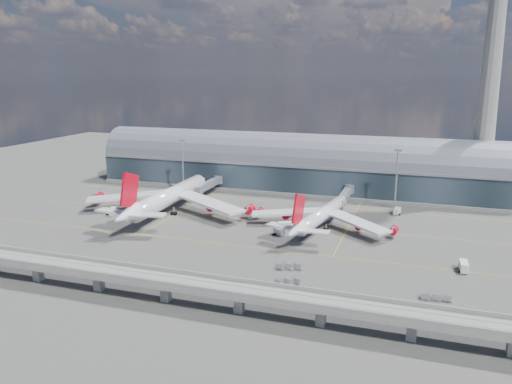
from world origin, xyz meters
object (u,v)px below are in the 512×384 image
(floodlight_mast_left, at_px, (183,164))
(cargo_train_1, at_px, (289,282))
(service_truck_1, at_px, (279,231))
(service_truck_0, at_px, (113,211))
(cargo_train_2, at_px, (437,297))
(service_truck_2, at_px, (288,225))
(airliner_left, at_px, (168,197))
(service_truck_3, at_px, (464,266))
(service_truck_5, at_px, (207,202))
(floodlight_mast_right, at_px, (396,178))
(cargo_train_0, at_px, (290,266))
(airliner_right, at_px, (321,216))
(control_tower, at_px, (489,85))
(service_truck_4, at_px, (397,211))

(floodlight_mast_left, xyz_separation_m, cargo_train_1, (77.24, -90.49, -12.70))
(floodlight_mast_left, bearing_deg, service_truck_1, -38.39)
(service_truck_0, relative_size, cargo_train_2, 0.81)
(service_truck_0, xyz_separation_m, cargo_train_1, (86.72, -44.88, -0.38))
(service_truck_1, xyz_separation_m, service_truck_2, (1.58, 7.58, 0.19))
(airliner_left, distance_m, service_truck_0, 23.21)
(service_truck_0, distance_m, cargo_train_2, 132.03)
(floodlight_mast_left, xyz_separation_m, service_truck_3, (123.43, -64.72, -12.18))
(service_truck_2, bearing_deg, service_truck_1, 142.68)
(floodlight_mast_left, height_order, service_truck_5, floodlight_mast_left)
(floodlight_mast_right, relative_size, service_truck_0, 4.00)
(floodlight_mast_right, bearing_deg, cargo_train_0, -107.58)
(airliner_right, bearing_deg, service_truck_0, -165.09)
(service_truck_1, bearing_deg, cargo_train_1, -127.55)
(control_tower, distance_m, airliner_left, 146.69)
(airliner_left, relative_size, service_truck_3, 12.86)
(cargo_train_2, bearing_deg, service_truck_3, -11.92)
(control_tower, height_order, cargo_train_1, control_tower)
(service_truck_4, height_order, service_truck_5, service_truck_5)
(floodlight_mast_right, distance_m, cargo_train_2, 89.92)
(service_truck_2, distance_m, cargo_train_0, 39.10)
(floodlight_mast_right, relative_size, cargo_train_0, 3.15)
(control_tower, distance_m, service_truck_0, 169.78)
(control_tower, relative_size, cargo_train_0, 12.61)
(airliner_right, xyz_separation_m, service_truck_1, (-12.81, -12.28, -3.58))
(airliner_right, height_order, cargo_train_0, airliner_right)
(airliner_right, bearing_deg, service_truck_3, -20.29)
(service_truck_4, xyz_separation_m, service_truck_5, (-80.21, -11.20, 0.16))
(service_truck_4, height_order, cargo_train_2, service_truck_4)
(cargo_train_0, height_order, cargo_train_2, cargo_train_0)
(airliner_left, xyz_separation_m, service_truck_0, (-20.77, -8.82, -5.40))
(floodlight_mast_left, bearing_deg, cargo_train_1, -49.52)
(floodlight_mast_right, distance_m, airliner_right, 45.55)
(control_tower, bearing_deg, cargo_train_0, -119.22)
(airliner_left, height_order, service_truck_2, airliner_left)
(control_tower, distance_m, service_truck_1, 117.46)
(floodlight_mast_left, bearing_deg, control_tower, 11.72)
(control_tower, distance_m, cargo_train_2, 127.73)
(service_truck_2, height_order, cargo_train_2, service_truck_2)
(airliner_right, bearing_deg, service_truck_4, 57.48)
(cargo_train_0, bearing_deg, floodlight_mast_left, 58.95)
(service_truck_1, bearing_deg, cargo_train_0, -125.39)
(floodlight_mast_left, distance_m, floodlight_mast_right, 100.00)
(service_truck_2, relative_size, cargo_train_2, 1.00)
(control_tower, height_order, floodlight_mast_left, control_tower)
(airliner_right, height_order, service_truck_1, airliner_right)
(service_truck_3, bearing_deg, cargo_train_0, -165.61)
(control_tower, distance_m, floodlight_mast_left, 143.01)
(service_truck_2, bearing_deg, floodlight_mast_left, 31.25)
(cargo_train_1, bearing_deg, airliner_right, 26.11)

